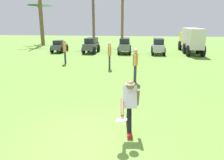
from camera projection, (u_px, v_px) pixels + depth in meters
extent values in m
plane|color=olive|center=(88.00, 141.00, 5.15)|extent=(80.00, 80.00, 0.00)
cylinder|color=black|center=(129.00, 121.00, 5.38)|extent=(0.15, 0.36, 0.72)
cube|color=red|center=(129.00, 135.00, 5.31)|extent=(0.12, 0.27, 0.10)
cylinder|color=black|center=(129.00, 116.00, 5.68)|extent=(0.16, 0.45, 0.69)
cube|color=red|center=(128.00, 124.00, 5.91)|extent=(0.12, 0.27, 0.10)
cube|color=silver|center=(130.00, 97.00, 5.27)|extent=(0.38, 0.44, 0.57)
sphere|color=brown|center=(130.00, 85.00, 5.07)|extent=(0.23, 0.23, 0.21)
cylinder|color=white|center=(130.00, 84.00, 5.07)|extent=(0.23, 0.23, 0.03)
cylinder|color=brown|center=(122.00, 107.00, 5.04)|extent=(0.13, 0.58, 0.27)
cylinder|color=brown|center=(138.00, 97.00, 5.32)|extent=(0.11, 0.29, 0.49)
cylinder|color=white|center=(121.00, 120.00, 4.77)|extent=(0.34, 0.34, 0.06)
cylinder|color=#33333D|center=(110.00, 62.00, 12.94)|extent=(0.12, 0.12, 0.82)
cylinder|color=#33333D|center=(110.00, 62.00, 13.12)|extent=(0.12, 0.12, 0.82)
cube|color=orange|center=(109.00, 51.00, 12.85)|extent=(0.25, 0.37, 0.54)
cylinder|color=beige|center=(109.00, 51.00, 12.65)|extent=(0.08, 0.08, 0.52)
cylinder|color=beige|center=(109.00, 50.00, 13.05)|extent=(0.08, 0.08, 0.52)
sphere|color=beige|center=(109.00, 44.00, 12.76)|extent=(0.23, 0.23, 0.20)
cylinder|color=#33333D|center=(135.00, 74.00, 9.96)|extent=(0.12, 0.12, 0.82)
cylinder|color=#33333D|center=(135.00, 73.00, 10.13)|extent=(0.12, 0.12, 0.82)
cube|color=orange|center=(135.00, 59.00, 9.87)|extent=(0.23, 0.36, 0.54)
cylinder|color=beige|center=(135.00, 60.00, 9.67)|extent=(0.08, 0.08, 0.52)
cylinder|color=beige|center=(136.00, 58.00, 10.07)|extent=(0.08, 0.08, 0.52)
sphere|color=beige|center=(136.00, 51.00, 9.78)|extent=(0.22, 0.22, 0.20)
cylinder|color=#33333D|center=(65.00, 58.00, 14.52)|extent=(0.15, 0.15, 0.82)
cylinder|color=#33333D|center=(65.00, 58.00, 14.68)|extent=(0.15, 0.15, 0.82)
cube|color=orange|center=(65.00, 48.00, 14.42)|extent=(0.32, 0.39, 0.54)
cylinder|color=tan|center=(65.00, 48.00, 14.23)|extent=(0.09, 0.09, 0.52)
cylinder|color=tan|center=(64.00, 47.00, 14.62)|extent=(0.09, 0.09, 0.52)
sphere|color=tan|center=(64.00, 42.00, 14.33)|extent=(0.26, 0.26, 0.20)
cube|color=#474C51|center=(59.00, 47.00, 20.26)|extent=(0.99, 2.24, 0.42)
cube|color=#1E232B|center=(59.00, 42.00, 20.06)|extent=(0.84, 1.13, 0.38)
cylinder|color=black|center=(58.00, 48.00, 21.09)|extent=(0.21, 0.61, 0.60)
cylinder|color=black|center=(67.00, 48.00, 21.02)|extent=(0.21, 0.61, 0.60)
cylinder|color=black|center=(52.00, 50.00, 19.61)|extent=(0.21, 0.61, 0.60)
cylinder|color=black|center=(62.00, 50.00, 19.54)|extent=(0.21, 0.61, 0.60)
cube|color=#474C51|center=(91.00, 46.00, 19.78)|extent=(1.04, 2.43, 0.55)
cube|color=#1E232B|center=(91.00, 40.00, 19.79)|extent=(0.91, 1.83, 0.46)
cylinder|color=black|center=(89.00, 48.00, 20.72)|extent=(0.20, 0.67, 0.66)
cylinder|color=black|center=(98.00, 48.00, 20.57)|extent=(0.20, 0.67, 0.66)
cylinder|color=black|center=(83.00, 50.00, 19.12)|extent=(0.20, 0.67, 0.66)
cylinder|color=black|center=(94.00, 50.00, 18.97)|extent=(0.20, 0.67, 0.66)
cube|color=slate|center=(125.00, 47.00, 19.42)|extent=(1.05, 2.44, 0.55)
cube|color=#1E232B|center=(125.00, 41.00, 19.44)|extent=(0.91, 1.83, 0.46)
cylinder|color=black|center=(120.00, 49.00, 20.34)|extent=(0.21, 0.67, 0.66)
cylinder|color=black|center=(130.00, 49.00, 20.26)|extent=(0.21, 0.67, 0.66)
cylinder|color=black|center=(119.00, 51.00, 18.73)|extent=(0.21, 0.67, 0.66)
cylinder|color=black|center=(130.00, 51.00, 18.65)|extent=(0.21, 0.67, 0.66)
cube|color=#B7BABF|center=(158.00, 47.00, 18.97)|extent=(1.02, 2.42, 0.55)
cube|color=#1E232B|center=(158.00, 41.00, 18.98)|extent=(0.89, 1.82, 0.46)
cylinder|color=black|center=(152.00, 49.00, 19.91)|extent=(0.20, 0.66, 0.66)
cylinder|color=black|center=(163.00, 49.00, 19.77)|extent=(0.20, 0.66, 0.66)
cylinder|color=black|center=(153.00, 51.00, 18.31)|extent=(0.20, 0.66, 0.66)
cylinder|color=black|center=(164.00, 52.00, 18.17)|extent=(0.20, 0.66, 0.66)
cube|color=yellow|center=(186.00, 38.00, 21.95)|extent=(1.06, 1.71, 1.15)
cube|color=silver|center=(192.00, 38.00, 19.06)|extent=(1.18, 4.21, 1.65)
cylinder|color=black|center=(180.00, 45.00, 21.87)|extent=(0.25, 0.90, 0.90)
cylinder|color=black|center=(192.00, 46.00, 21.72)|extent=(0.25, 0.90, 0.90)
cylinder|color=black|center=(185.00, 48.00, 19.37)|extent=(0.25, 0.90, 0.90)
cylinder|color=black|center=(198.00, 49.00, 19.22)|extent=(0.25, 0.90, 0.90)
cylinder|color=black|center=(188.00, 51.00, 17.79)|extent=(0.25, 0.90, 0.90)
cylinder|color=black|center=(203.00, 51.00, 17.64)|extent=(0.25, 0.90, 0.90)
cylinder|color=brown|center=(41.00, 23.00, 27.62)|extent=(0.32, 0.32, 5.11)
ellipsoid|color=#1F6B24|center=(46.00, 6.00, 27.12)|extent=(1.63, 0.53, 0.20)
ellipsoid|color=#1F6B24|center=(46.00, 4.00, 27.60)|extent=(1.29, 1.50, 0.14)
ellipsoid|color=#1F6B24|center=(38.00, 7.00, 27.87)|extent=(1.25, 1.63, 0.19)
ellipsoid|color=#1F6B24|center=(33.00, 5.00, 27.00)|extent=(1.53, 0.53, 0.16)
ellipsoid|color=#1F6B24|center=(33.00, 5.00, 26.56)|extent=(1.17, 1.36, 0.20)
ellipsoid|color=#1F6B24|center=(42.00, 5.00, 26.30)|extent=(1.42, 1.62, 0.18)
cylinder|color=brown|center=(41.00, 15.00, 25.72)|extent=(0.39, 0.39, 6.98)
cylinder|color=brown|center=(93.00, 16.00, 24.67)|extent=(0.30, 0.30, 6.72)
cylinder|color=brown|center=(122.00, 20.00, 24.54)|extent=(0.30, 0.30, 5.79)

